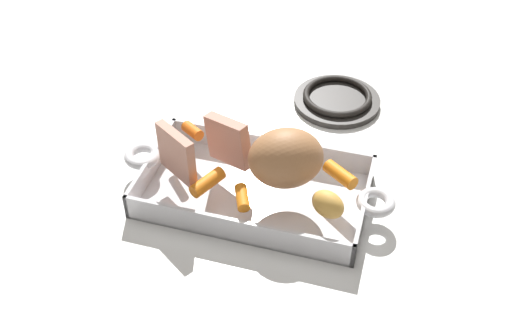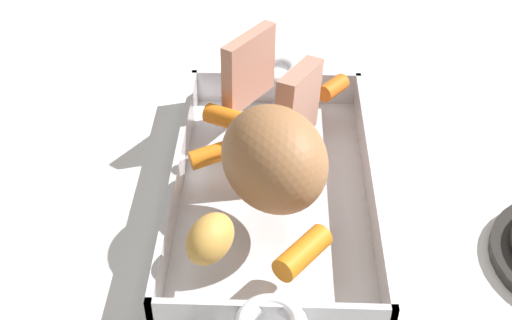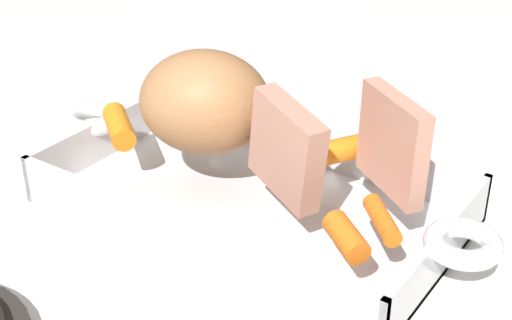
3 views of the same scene
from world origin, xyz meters
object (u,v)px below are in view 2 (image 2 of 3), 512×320
Objects in this scene: pork_roast at (274,159)px; baby_carrot_northwest at (297,84)px; baby_carrot_short at (331,88)px; potato_whole at (207,239)px; baby_carrot_southeast at (300,252)px; roast_slice_thin at (247,68)px; baby_carrot_center_left at (209,152)px; baby_carrot_center_right at (228,119)px; roast_slice_thick at (295,104)px; roasting_dish at (271,189)px.

pork_roast is 2.11× the size of baby_carrot_northwest.
baby_carrot_short is 0.28m from potato_whole.
baby_carrot_northwest is 0.04m from baby_carrot_short.
potato_whole is (-0.00, -0.08, 0.01)m from baby_carrot_southeast.
pork_roast is at bearing -7.51° from baby_carrot_northwest.
baby_carrot_short is at bearing 160.34° from pork_roast.
roast_slice_thin reaches higher than potato_whole.
baby_carrot_center_left is at bearing -16.69° from roast_slice_thin.
baby_carrot_southeast is at bearing 21.03° from baby_carrot_center_right.
roast_slice_thick reaches higher than baby_carrot_northwest.
baby_carrot_center_left is at bearing -46.45° from baby_carrot_short.
baby_carrot_center_left is (0.11, -0.03, -0.03)m from roast_slice_thin.
baby_carrot_southeast is 1.35× the size of baby_carrot_center_left.
baby_carrot_center_right reaches higher than baby_carrot_center_left.
baby_carrot_northwest is 0.28m from potato_whole.
pork_roast is at bearing 144.46° from potato_whole.
potato_whole is at bearing -16.81° from baby_carrot_northwest.
baby_carrot_center_left is at bearing -146.62° from baby_carrot_southeast.
roasting_dish is 0.14m from roast_slice_thin.
baby_carrot_northwest is 1.28× the size of baby_carrot_center_left.
baby_carrot_center_right is at bearing 164.16° from baby_carrot_center_left.
pork_roast is at bearing 11.20° from roast_slice_thin.
baby_carrot_northwest is (-0.02, 0.06, -0.03)m from roast_slice_thin.
baby_carrot_northwest is at bearing 168.86° from roasting_dish.
roasting_dish is 3.85× the size of pork_roast.
roasting_dish is at bearing 14.70° from roast_slice_thin.
baby_carrot_center_left reaches higher than baby_carrot_northwest.
roast_slice_thin is 1.48× the size of baby_carrot_northwest.
baby_carrot_short is (-0.08, 0.04, -0.03)m from roast_slice_thick.
pork_roast reaches higher than baby_carrot_southeast.
pork_roast is at bearing 24.53° from baby_carrot_center_right.
roasting_dish is 0.10m from pork_roast.
roast_slice_thick is 1.48× the size of potato_whole.
roast_slice_thin is 1.90× the size of baby_carrot_center_left.
roasting_dish is 0.15m from baby_carrot_short.
roasting_dish is 10.38× the size of baby_carrot_center_left.
roast_slice_thick is 1.90× the size of baby_carrot_short.
pork_roast is at bearing -19.66° from baby_carrot_short.
roast_slice_thin is at bearing -141.16° from roast_slice_thick.
roast_slice_thin reaches higher than roasting_dish.
roast_slice_thick reaches higher than baby_carrot_southeast.
roasting_dish is 0.15m from potato_whole.
roast_slice_thick is 0.08m from baby_carrot_center_right.
roast_slice_thick and roast_slice_thin have the same top height.
potato_whole is (0.25, -0.02, -0.02)m from roast_slice_thin.
baby_carrot_northwest is at bearing 179.76° from baby_carrot_southeast.
pork_roast is at bearing -11.72° from roast_slice_thick.
pork_roast is 1.98× the size of baby_carrot_center_right.
potato_whole is at bearing 4.75° from baby_carrot_center_left.
baby_carrot_center_right reaches higher than roasting_dish.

